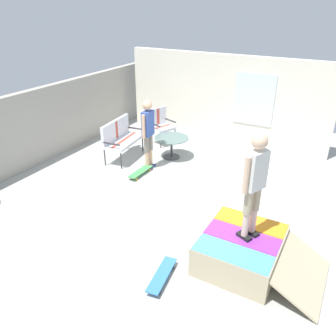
{
  "coord_description": "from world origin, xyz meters",
  "views": [
    {
      "loc": [
        -5.41,
        -2.84,
        3.81
      ],
      "look_at": [
        0.03,
        0.23,
        0.7
      ],
      "focal_mm": 36.38,
      "sensor_mm": 36.0,
      "label": 1
    }
  ],
  "objects_px": {
    "skateboard_spare": "(162,275)",
    "patio_chair_near_house": "(160,122)",
    "person_watching": "(148,129)",
    "skateboard_by_bench": "(141,172)",
    "skate_ramp": "(243,250)",
    "patio_bench": "(120,136)",
    "person_skater": "(255,180)",
    "patio_table": "(172,143)"
  },
  "relations": [
    {
      "from": "patio_bench",
      "to": "patio_table",
      "type": "relative_size",
      "value": 1.45
    },
    {
      "from": "patio_chair_near_house",
      "to": "patio_table",
      "type": "bearing_deg",
      "value": -134.02
    },
    {
      "from": "skateboard_spare",
      "to": "person_watching",
      "type": "bearing_deg",
      "value": 35.18
    },
    {
      "from": "skateboard_by_bench",
      "to": "skateboard_spare",
      "type": "height_order",
      "value": "same"
    },
    {
      "from": "patio_table",
      "to": "skateboard_by_bench",
      "type": "relative_size",
      "value": 1.12
    },
    {
      "from": "person_watching",
      "to": "skateboard_by_bench",
      "type": "height_order",
      "value": "person_watching"
    },
    {
      "from": "skate_ramp",
      "to": "patio_bench",
      "type": "height_order",
      "value": "patio_bench"
    },
    {
      "from": "skate_ramp",
      "to": "patio_table",
      "type": "distance_m",
      "value": 4.22
    },
    {
      "from": "patio_bench",
      "to": "skateboard_by_bench",
      "type": "xyz_separation_m",
      "value": [
        -0.59,
        -1.01,
        -0.53
      ]
    },
    {
      "from": "skate_ramp",
      "to": "patio_table",
      "type": "bearing_deg",
      "value": 44.33
    },
    {
      "from": "patio_bench",
      "to": "patio_chair_near_house",
      "type": "relative_size",
      "value": 1.28
    },
    {
      "from": "skate_ramp",
      "to": "person_skater",
      "type": "height_order",
      "value": "person_skater"
    },
    {
      "from": "person_watching",
      "to": "patio_bench",
      "type": "bearing_deg",
      "value": 81.56
    },
    {
      "from": "patio_bench",
      "to": "patio_table",
      "type": "xyz_separation_m",
      "value": [
        0.66,
        -1.18,
        -0.21
      ]
    },
    {
      "from": "patio_chair_near_house",
      "to": "skateboard_spare",
      "type": "distance_m",
      "value": 5.55
    },
    {
      "from": "patio_table",
      "to": "person_watching",
      "type": "xyz_separation_m",
      "value": [
        -0.8,
        0.21,
        0.6
      ]
    },
    {
      "from": "patio_chair_near_house",
      "to": "skateboard_spare",
      "type": "height_order",
      "value": "patio_chair_near_house"
    },
    {
      "from": "patio_table",
      "to": "skateboard_by_bench",
      "type": "height_order",
      "value": "patio_table"
    },
    {
      "from": "skateboard_spare",
      "to": "patio_chair_near_house",
      "type": "bearing_deg",
      "value": 30.85
    },
    {
      "from": "person_skater",
      "to": "patio_table",
      "type": "bearing_deg",
      "value": 45.17
    },
    {
      "from": "skate_ramp",
      "to": "patio_chair_near_house",
      "type": "xyz_separation_m",
      "value": [
        3.81,
        3.76,
        0.35
      ]
    },
    {
      "from": "person_watching",
      "to": "person_skater",
      "type": "bearing_deg",
      "value": -124.16
    },
    {
      "from": "person_skater",
      "to": "skateboard_spare",
      "type": "relative_size",
      "value": 2.05
    },
    {
      "from": "patio_table",
      "to": "skateboard_by_bench",
      "type": "xyz_separation_m",
      "value": [
        -1.24,
        0.16,
        -0.32
      ]
    },
    {
      "from": "skate_ramp",
      "to": "skateboard_by_bench",
      "type": "bearing_deg",
      "value": 60.34
    },
    {
      "from": "skateboard_by_bench",
      "to": "skate_ramp",
      "type": "bearing_deg",
      "value": -119.66
    },
    {
      "from": "skate_ramp",
      "to": "skateboard_by_bench",
      "type": "distance_m",
      "value": 3.58
    },
    {
      "from": "person_watching",
      "to": "person_skater",
      "type": "height_order",
      "value": "person_skater"
    },
    {
      "from": "person_watching",
      "to": "skate_ramp",
      "type": "bearing_deg",
      "value": -125.1
    },
    {
      "from": "patio_table",
      "to": "person_skater",
      "type": "xyz_separation_m",
      "value": [
        -2.96,
        -2.98,
        1.1
      ]
    },
    {
      "from": "skate_ramp",
      "to": "skateboard_by_bench",
      "type": "xyz_separation_m",
      "value": [
        1.77,
        3.11,
        -0.18
      ]
    },
    {
      "from": "skateboard_by_bench",
      "to": "skateboard_spare",
      "type": "distance_m",
      "value": 3.47
    },
    {
      "from": "patio_bench",
      "to": "person_skater",
      "type": "xyz_separation_m",
      "value": [
        -2.31,
        -4.16,
        0.89
      ]
    },
    {
      "from": "patio_chair_near_house",
      "to": "skateboard_by_bench",
      "type": "distance_m",
      "value": 2.2
    },
    {
      "from": "patio_chair_near_house",
      "to": "person_skater",
      "type": "height_order",
      "value": "person_skater"
    },
    {
      "from": "patio_table",
      "to": "person_skater",
      "type": "relative_size",
      "value": 0.53
    },
    {
      "from": "skate_ramp",
      "to": "patio_bench",
      "type": "bearing_deg",
      "value": 60.21
    },
    {
      "from": "skate_ramp",
      "to": "skateboard_spare",
      "type": "xyz_separation_m",
      "value": [
        -0.94,
        0.93,
        -0.18
      ]
    },
    {
      "from": "patio_bench",
      "to": "patio_table",
      "type": "distance_m",
      "value": 1.36
    },
    {
      "from": "skate_ramp",
      "to": "person_watching",
      "type": "xyz_separation_m",
      "value": [
        2.22,
        3.15,
        0.75
      ]
    },
    {
      "from": "patio_bench",
      "to": "skateboard_spare",
      "type": "distance_m",
      "value": 4.62
    },
    {
      "from": "person_skater",
      "to": "skateboard_spare",
      "type": "xyz_separation_m",
      "value": [
        -0.99,
        0.97,
        -1.42
      ]
    }
  ]
}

